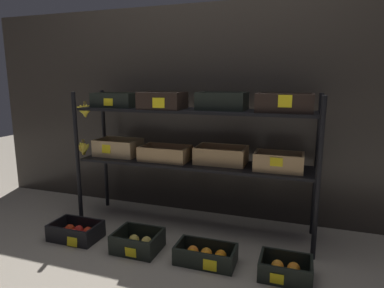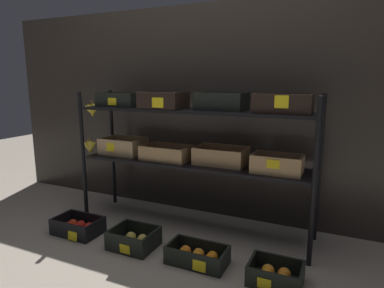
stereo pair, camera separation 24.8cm
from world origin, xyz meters
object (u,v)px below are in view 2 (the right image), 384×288
at_px(crate_ground_apple_gold, 134,240).
at_px(crate_ground_orange, 197,256).
at_px(crate_ground_apple_red, 78,227).
at_px(crate_ground_right_orange, 275,275).
at_px(display_rack, 190,135).

height_order(crate_ground_apple_gold, crate_ground_orange, crate_ground_apple_gold).
bearing_deg(crate_ground_apple_gold, crate_ground_apple_red, 179.97).
distance_m(crate_ground_orange, crate_ground_right_orange, 0.49).
height_order(crate_ground_apple_gold, crate_ground_right_orange, crate_ground_apple_gold).
xyz_separation_m(display_rack, crate_ground_orange, (0.26, -0.46, -0.69)).
relative_size(crate_ground_orange, crate_ground_right_orange, 1.26).
distance_m(crate_ground_apple_red, crate_ground_right_orange, 1.47).
xyz_separation_m(crate_ground_apple_red, crate_ground_right_orange, (1.47, -0.01, -0.00)).
height_order(crate_ground_orange, crate_ground_right_orange, crate_ground_right_orange).
relative_size(display_rack, crate_ground_apple_gold, 6.27).
height_order(display_rack, crate_ground_right_orange, display_rack).
bearing_deg(display_rack, crate_ground_apple_red, -147.79).
bearing_deg(crate_ground_apple_red, crate_ground_right_orange, -0.43).
relative_size(crate_ground_apple_red, crate_ground_orange, 0.93).
relative_size(display_rack, crate_ground_right_orange, 6.39).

